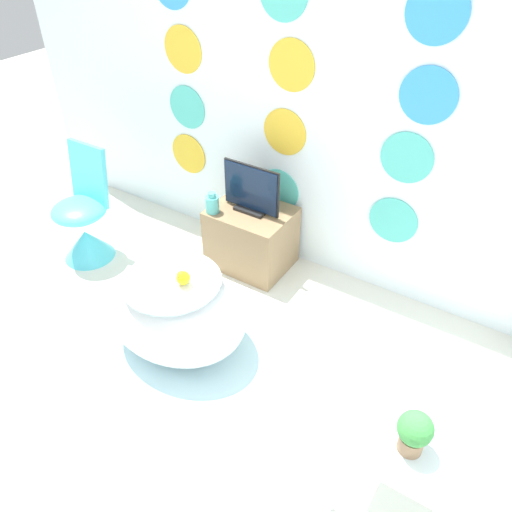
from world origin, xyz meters
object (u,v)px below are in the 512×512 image
Objects in this scene: bathtub at (176,311)px; vase at (212,204)px; tv at (251,191)px; chair at (85,225)px; potted_plant_left at (414,432)px.

bathtub is 5.93× the size of vase.
bathtub is at bearing -86.54° from tv.
bathtub is 1.15m from chair.
chair reaches higher than vase.
potted_plant_left is (1.42, -0.27, 0.33)m from bathtub.
tv is 1.87m from potted_plant_left.
chair is at bearing 163.84° from bathtub.
potted_plant_left is (2.53, -0.59, 0.32)m from chair.
potted_plant_left is at bearing -37.95° from tv.
tv reaches higher than potted_plant_left.
potted_plant_left is (1.69, -1.00, 0.08)m from vase.
vase is 1.96m from potted_plant_left.
chair reaches higher than bathtub.
tv is at bearing 35.91° from vase.
vase is (-0.26, 0.73, 0.26)m from bathtub.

